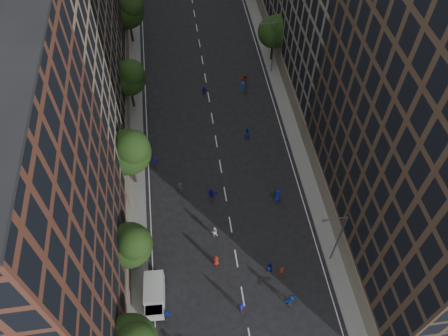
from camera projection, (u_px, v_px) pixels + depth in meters
name	position (u px, v px, depth m)	size (l,w,h in m)	color
ground	(209.00, 99.00, 65.90)	(240.00, 240.00, 0.00)	black
sidewalk_left	(129.00, 74.00, 69.38)	(4.00, 105.00, 0.15)	slate
sidewalk_right	(276.00, 61.00, 71.42)	(4.00, 105.00, 0.15)	slate
bldg_left_a	(10.00, 232.00, 34.81)	(14.00, 22.00, 30.00)	#532C1F
bldg_left_b	(38.00, 33.00, 47.83)	(14.00, 26.00, 34.00)	#867057
tree_left_1	(131.00, 244.00, 44.68)	(4.80, 4.80, 8.21)	black
tree_left_2	(129.00, 151.00, 51.33)	(5.60, 5.60, 9.45)	black
tree_left_3	(129.00, 77.00, 60.28)	(5.00, 5.00, 8.58)	black
tree_left_4	(128.00, 10.00, 69.79)	(5.40, 5.40, 9.08)	black
tree_right_a	(275.00, 30.00, 67.20)	(5.00, 5.00, 8.39)	black
streetlamp_near	(337.00, 237.00, 45.67)	(2.64, 0.22, 9.06)	#595B60
streetlamp_far	(272.00, 45.00, 65.74)	(2.64, 0.22, 9.06)	#595B60
cargo_van	(154.00, 295.00, 45.80)	(2.42, 4.75, 2.47)	silver
skater_1	(241.00, 307.00, 45.44)	(0.62, 0.41, 1.70)	#18139F
skater_2	(269.00, 267.00, 48.25)	(0.82, 0.64, 1.69)	#121D93
skater_4	(167.00, 314.00, 44.98)	(1.01, 0.42, 1.72)	#13269E
skater_5	(290.00, 300.00, 45.83)	(1.71, 0.54, 1.84)	#123E98
skater_6	(216.00, 260.00, 48.70)	(0.83, 0.54, 1.69)	maroon
skater_7	(282.00, 271.00, 47.97)	(0.59, 0.39, 1.63)	maroon
skater_8	(214.00, 232.00, 50.95)	(0.80, 0.63, 1.65)	silver
skater_9	(180.00, 188.00, 54.87)	(1.04, 0.60, 1.61)	#38393C
skater_10	(273.00, 194.00, 54.33)	(0.91, 0.38, 1.55)	#1E6521
skater_11	(212.00, 194.00, 54.22)	(1.61, 0.51, 1.74)	#1B16BA
skater_12	(277.00, 196.00, 53.94)	(0.94, 0.61, 1.92)	#141EA2
skater_13	(155.00, 161.00, 57.53)	(0.58, 0.38, 1.59)	#1715B0
skater_14	(247.00, 133.00, 60.34)	(0.94, 0.73, 1.93)	navy
skater_15	(243.00, 87.00, 66.17)	(1.22, 0.70, 1.89)	#133DA1
skater_16	(204.00, 91.00, 65.78)	(0.98, 0.41, 1.68)	#1416AA
skater_17	(245.00, 80.00, 67.29)	(1.68, 0.54, 1.82)	#AC3D1C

